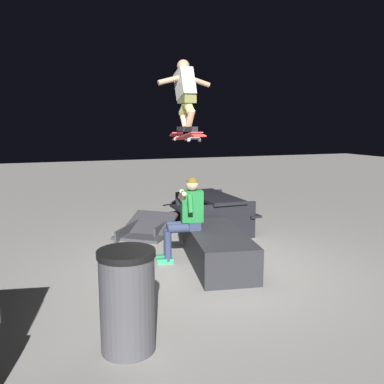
# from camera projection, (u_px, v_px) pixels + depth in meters

# --- Properties ---
(ground_plane) EXTENTS (40.00, 40.00, 0.00)m
(ground_plane) POSITION_uv_depth(u_px,v_px,m) (213.00, 269.00, 6.10)
(ground_plane) COLOR gray
(ledge_box_main) EXTENTS (2.07, 1.15, 0.52)m
(ledge_box_main) POSITION_uv_depth(u_px,v_px,m) (217.00, 249.00, 6.27)
(ledge_box_main) COLOR #28282D
(ledge_box_main) RESTS_ON ground
(person_sitting_on_ledge) EXTENTS (0.60, 0.78, 1.36)m
(person_sitting_on_ledge) POSITION_uv_depth(u_px,v_px,m) (185.00, 214.00, 6.39)
(person_sitting_on_ledge) COLOR #2D3856
(person_sitting_on_ledge) RESTS_ON ground
(skateboard) EXTENTS (1.03, 0.26, 0.15)m
(skateboard) POSITION_uv_depth(u_px,v_px,m) (187.00, 136.00, 6.35)
(skateboard) COLOR #B72D2D
(skater_airborne) EXTENTS (0.62, 0.89, 1.12)m
(skater_airborne) POSITION_uv_depth(u_px,v_px,m) (185.00, 92.00, 6.29)
(skater_airborne) COLOR black
(kicker_ramp) EXTENTS (1.60, 1.54, 0.44)m
(kicker_ramp) POSITION_uv_depth(u_px,v_px,m) (147.00, 230.00, 8.11)
(kicker_ramp) COLOR #38383D
(kicker_ramp) RESTS_ON ground
(picnic_table_back) EXTENTS (1.71, 1.35, 0.75)m
(picnic_table_back) POSITION_uv_depth(u_px,v_px,m) (213.00, 207.00, 8.28)
(picnic_table_back) COLOR black
(picnic_table_back) RESTS_ON ground
(trash_bin) EXTENTS (0.56, 0.56, 1.01)m
(trash_bin) POSITION_uv_depth(u_px,v_px,m) (127.00, 300.00, 3.85)
(trash_bin) COLOR #47474C
(trash_bin) RESTS_ON ground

